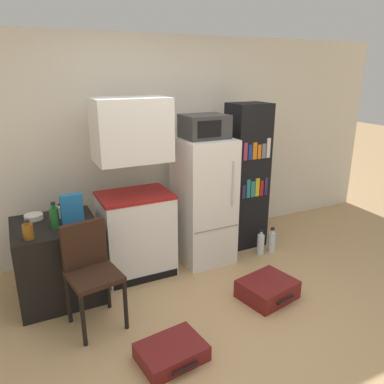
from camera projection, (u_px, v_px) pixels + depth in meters
The scene contains 17 objects.
ground_plane at pixel (238, 330), 3.18m from camera, with size 24.00×24.00×0.00m, color tan.
wall_back at pixel (167, 144), 4.58m from camera, with size 6.40×0.10×2.49m.
side_table at pixel (58, 260), 3.58m from camera, with size 0.75×0.74×0.75m.
kitchen_hutch at pixel (135, 197), 3.86m from camera, with size 0.74×0.55×1.86m.
refrigerator at pixel (204, 201), 4.21m from camera, with size 0.56×0.63×1.42m.
microwave at pixel (204, 126), 3.95m from camera, with size 0.46×0.39×0.25m.
bookshelf at pixel (246, 177), 4.53m from camera, with size 0.45×0.38×1.75m.
bottle_amber_beer at pixel (28, 231), 3.13m from camera, with size 0.09×0.09×0.17m.
bottle_green_tall at pixel (55, 217), 3.33m from camera, with size 0.08×0.08×0.25m.
bottle_clear_short at pixel (60, 212), 3.59m from camera, with size 0.07×0.07×0.14m.
bowl at pixel (34, 217), 3.56m from camera, with size 0.17×0.17×0.05m.
cereal_box at pixel (72, 210), 3.37m from camera, with size 0.19×0.07×0.30m.
chair at pixel (90, 265), 3.14m from camera, with size 0.46×0.46×0.90m.
suitcase_large_flat at pixel (267, 289), 3.61m from camera, with size 0.57×0.50×0.18m.
suitcase_small_flat at pixel (172, 352), 2.84m from camera, with size 0.53×0.43×0.13m.
water_bottle_front at pixel (261, 244), 4.45m from camera, with size 0.08×0.08×0.32m.
water_bottle_middle at pixel (272, 241), 4.53m from camera, with size 0.09×0.09×0.31m.
Camera 1 is at (-1.53, -2.21, 2.10)m, focal length 35.00 mm.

